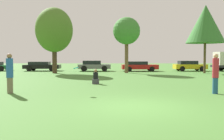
% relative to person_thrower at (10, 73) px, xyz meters
% --- Properties ---
extents(ground_plane, '(120.00, 120.00, 0.00)m').
position_rel_person_thrower_xyz_m(ground_plane, '(5.92, -3.15, -1.00)').
color(ground_plane, '#477A33').
extents(person_thrower, '(0.33, 0.33, 1.94)m').
position_rel_person_thrower_xyz_m(person_thrower, '(0.00, 0.00, 0.00)').
color(person_thrower, '#726651').
rests_on(person_thrower, ground).
extents(person_catcher, '(0.30, 0.30, 1.94)m').
position_rel_person_thrower_xyz_m(person_catcher, '(9.99, -0.09, 0.01)').
color(person_catcher, navy).
rests_on(person_catcher, ground).
extents(frisbee, '(0.26, 0.25, 0.11)m').
position_rel_person_thrower_xyz_m(frisbee, '(3.22, 0.09, 0.24)').
color(frisbee, '#19B2D8').
extents(bystander_sitting, '(0.44, 0.36, 0.97)m').
position_rel_person_thrower_xyz_m(bystander_sitting, '(3.89, 4.17, -0.60)').
color(bystander_sitting, '#3F3F47').
rests_on(bystander_sitting, ground).
extents(tree_0, '(4.06, 4.06, 7.19)m').
position_rel_person_thrower_xyz_m(tree_0, '(-1.44, 14.73, 3.73)').
color(tree_0, '#473323').
rests_on(tree_0, ground).
extents(tree_1, '(3.05, 3.05, 6.25)m').
position_rel_person_thrower_xyz_m(tree_1, '(6.54, 15.37, 3.66)').
color(tree_1, brown).
rests_on(tree_1, ground).
extents(tree_2, '(4.17, 4.17, 7.51)m').
position_rel_person_thrower_xyz_m(tree_2, '(15.17, 14.90, 4.42)').
color(tree_2, brown).
rests_on(tree_2, ground).
extents(parked_car_black, '(4.64, 2.18, 1.19)m').
position_rel_person_thrower_xyz_m(parked_car_black, '(-4.26, 19.30, -0.34)').
color(parked_car_black, black).
rests_on(parked_car_black, ground).
extents(parked_car_grey, '(4.17, 2.02, 1.33)m').
position_rel_person_thrower_xyz_m(parked_car_grey, '(2.56, 18.85, -0.29)').
color(parked_car_grey, slate).
rests_on(parked_car_grey, ground).
extents(parked_car_red, '(4.62, 2.16, 1.24)m').
position_rel_person_thrower_xyz_m(parked_car_red, '(8.32, 18.77, -0.34)').
color(parked_car_red, red).
rests_on(parked_car_red, ground).
extents(parked_car_yellow, '(4.12, 1.97, 1.31)m').
position_rel_person_thrower_xyz_m(parked_car_yellow, '(14.86, 19.21, -0.31)').
color(parked_car_yellow, gold).
rests_on(parked_car_yellow, ground).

